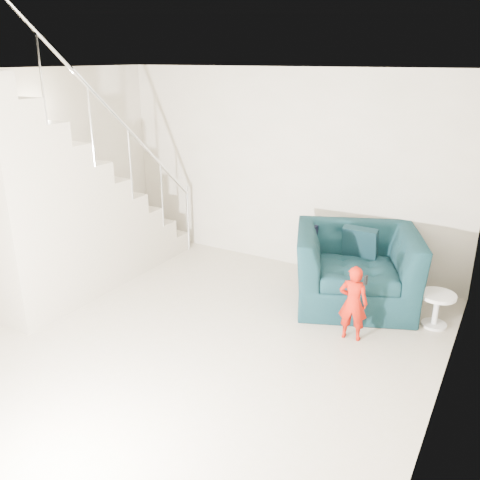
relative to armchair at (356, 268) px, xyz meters
The scene contains 11 objects.
floor 2.41m from the armchair, 123.11° to the right, with size 5.50×5.50×0.00m, color tan.
ceiling 3.26m from the armchair, 123.11° to the right, with size 5.50×5.50×0.00m, color silver.
back_wall 1.75m from the armchair, 149.18° to the left, with size 5.00×5.00×0.00m, color #ADA28D.
right_wall 2.49m from the armchair, 58.59° to the right, with size 5.50×5.50×0.00m, color #ADA28D.
armchair is the anchor object (origin of this frame).
toddler 0.85m from the armchair, 74.23° to the right, with size 0.30×0.20×0.83m, color #A41E05.
side_table 0.98m from the armchair, ahead, with size 0.39×0.39×0.39m.
staircase 3.62m from the armchair, 156.53° to the right, with size 1.02×3.03×3.62m.
cushion 0.32m from the armchair, 98.67° to the left, with size 0.41×0.12×0.39m, color black.
throw 0.60m from the armchair, behind, with size 0.05×0.47×0.53m, color black.
phone 0.98m from the armchair, 67.95° to the right, with size 0.02×0.05×0.10m, color black.
Camera 1 is at (2.83, -3.53, 2.82)m, focal length 38.00 mm.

